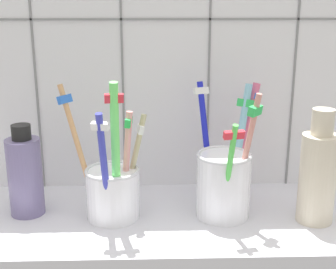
% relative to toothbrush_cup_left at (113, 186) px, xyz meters
% --- Properties ---
extents(counter_slab, '(0.64, 0.22, 0.02)m').
position_rel_toothbrush_cup_left_xyz_m(counter_slab, '(0.07, -0.00, -0.05)').
color(counter_slab, silver).
rests_on(counter_slab, ground).
extents(tile_wall_back, '(0.64, 0.02, 0.45)m').
position_rel_toothbrush_cup_left_xyz_m(tile_wall_back, '(0.07, 0.12, 0.16)').
color(tile_wall_back, white).
rests_on(tile_wall_back, ground).
extents(toothbrush_cup_left, '(0.12, 0.10, 0.19)m').
position_rel_toothbrush_cup_left_xyz_m(toothbrush_cup_left, '(0.00, 0.00, 0.00)').
color(toothbrush_cup_left, white).
rests_on(toothbrush_cup_left, counter_slab).
extents(toothbrush_cup_right, '(0.10, 0.13, 0.18)m').
position_rel_toothbrush_cup_left_xyz_m(toothbrush_cup_right, '(0.15, 0.00, 0.01)').
color(toothbrush_cup_right, white).
rests_on(toothbrush_cup_right, counter_slab).
extents(ceramic_vase, '(0.05, 0.05, 0.15)m').
position_rel_toothbrush_cup_left_xyz_m(ceramic_vase, '(0.27, -0.02, 0.02)').
color(ceramic_vase, beige).
rests_on(ceramic_vase, counter_slab).
extents(soap_bottle, '(0.05, 0.05, 0.13)m').
position_rel_toothbrush_cup_left_xyz_m(soap_bottle, '(-0.12, 0.01, 0.01)').
color(soap_bottle, slate).
rests_on(soap_bottle, counter_slab).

